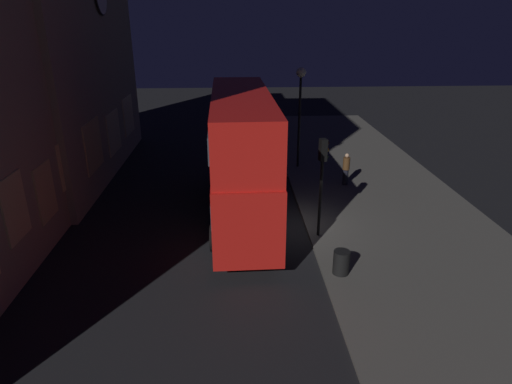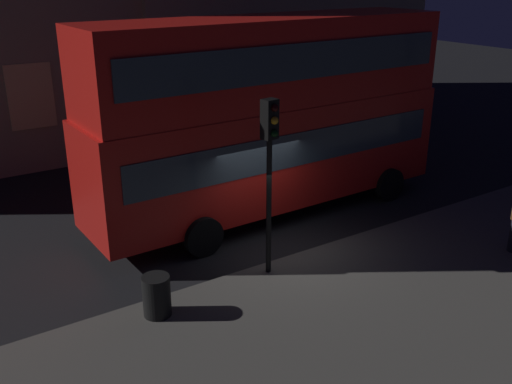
{
  "view_description": "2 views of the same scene",
  "coord_description": "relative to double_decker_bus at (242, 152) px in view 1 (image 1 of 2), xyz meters",
  "views": [
    {
      "loc": [
        -16.71,
        2.48,
        8.41
      ],
      "look_at": [
        0.03,
        1.62,
        1.67
      ],
      "focal_mm": 30.69,
      "sensor_mm": 36.0,
      "label": 1
    },
    {
      "loc": [
        -7.68,
        -10.64,
        6.67
      ],
      "look_at": [
        -0.6,
        0.16,
        1.68
      ],
      "focal_mm": 40.7,
      "sensor_mm": 36.0,
      "label": 2
    }
  ],
  "objects": [
    {
      "name": "ground_plane",
      "position": [
        -1.2,
        -2.17,
        -3.07
      ],
      "size": [
        80.0,
        80.0,
        0.0
      ],
      "primitive_type": "plane",
      "color": "black"
    },
    {
      "name": "double_decker_bus",
      "position": [
        0.0,
        0.0,
        0.0
      ],
      "size": [
        10.76,
        2.92,
        5.52
      ],
      "rotation": [
        0.0,
        0.0,
        0.02
      ],
      "color": "red",
      "rests_on": "ground"
    },
    {
      "name": "sidewalk_slab",
      "position": [
        -1.2,
        -6.79,
        -3.01
      ],
      "size": [
        44.0,
        8.24,
        0.12
      ],
      "primitive_type": "cube",
      "color": "#4C4944",
      "rests_on": "ground"
    },
    {
      "name": "pedestrian",
      "position": [
        3.54,
        -5.52,
        -2.07
      ],
      "size": [
        0.36,
        0.36,
        1.71
      ],
      "rotation": [
        0.0,
        0.0,
        4.83
      ],
      "color": "black",
      "rests_on": "sidewalk_slab"
    },
    {
      "name": "litter_bin",
      "position": [
        -5.02,
        -3.29,
        -2.52
      ],
      "size": [
        0.57,
        0.57,
        0.86
      ],
      "primitive_type": "cylinder",
      "color": "black",
      "rests_on": "sidewalk_slab"
    },
    {
      "name": "traffic_light_near_kerb",
      "position": [
        -2.13,
        -3.06,
        -0.06
      ],
      "size": [
        0.36,
        0.38,
        4.03
      ],
      "rotation": [
        0.0,
        0.0,
        0.15
      ],
      "color": "black",
      "rests_on": "sidewalk_slab"
    },
    {
      "name": "building_plain_facade",
      "position": [
        6.75,
        11.22,
        4.03
      ],
      "size": [
        14.38,
        8.39,
        14.2
      ],
      "color": "tan",
      "rests_on": "ground"
    },
    {
      "name": "street_lamp",
      "position": [
        6.69,
        -3.44,
        1.41
      ],
      "size": [
        0.55,
        0.55,
        5.72
      ],
      "color": "black",
      "rests_on": "sidewalk_slab"
    }
  ]
}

